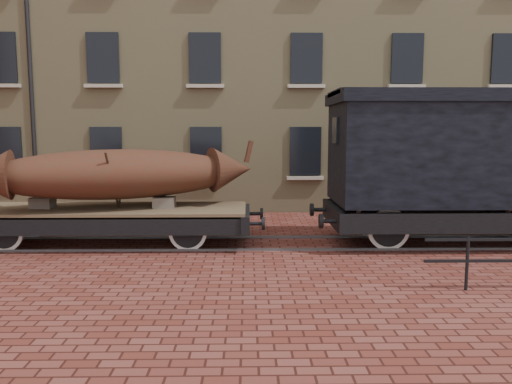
{
  "coord_description": "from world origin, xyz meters",
  "views": [
    {
      "loc": [
        -1.03,
        -12.66,
        2.94
      ],
      "look_at": [
        -0.81,
        0.5,
        1.3
      ],
      "focal_mm": 35.0,
      "sensor_mm": 36.0,
      "label": 1
    }
  ],
  "objects": [
    {
      "name": "warehouse_cream",
      "position": [
        3.0,
        9.99,
        7.0
      ],
      "size": [
        40.0,
        10.19,
        14.0
      ],
      "color": "tan",
      "rests_on": "ground"
    },
    {
      "name": "ground",
      "position": [
        0.0,
        0.0,
        0.0
      ],
      "size": [
        90.0,
        90.0,
        0.0
      ],
      "primitive_type": "plane",
      "color": "#59231B"
    },
    {
      "name": "rail_track",
      "position": [
        0.0,
        0.0,
        0.03
      ],
      "size": [
        30.0,
        1.52,
        0.06
      ],
      "color": "#59595E",
      "rests_on": "ground"
    },
    {
      "name": "flatcar_wagon",
      "position": [
        -4.72,
        -0.0,
        0.77
      ],
      "size": [
        8.2,
        2.22,
        1.24
      ],
      "color": "brown",
      "rests_on": "ground"
    },
    {
      "name": "iron_boat",
      "position": [
        -4.34,
        0.0,
        1.83
      ],
      "size": [
        7.12,
        3.73,
        1.7
      ],
      "color": "#4A1F14",
      "rests_on": "flatcar_wagon"
    },
    {
      "name": "goods_van",
      "position": [
        4.48,
        0.0,
        2.46
      ],
      "size": [
        7.59,
        2.77,
        3.92
      ],
      "color": "black",
      "rests_on": "ground"
    }
  ]
}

